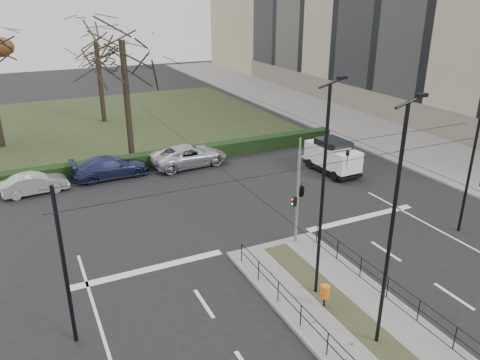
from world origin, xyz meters
The scene contains 18 objects.
ground centered at (0.00, 0.00, 0.00)m, with size 140.00×140.00×0.00m, color black.
median_island centered at (0.00, -2.50, 0.07)m, with size 4.40×15.00×0.14m, color slate.
sidewalk_east centered at (18.00, 22.00, 0.07)m, with size 8.00×90.00×0.14m, color slate.
park centered at (-6.00, 32.00, 0.05)m, with size 38.00×26.00×0.10m, color #243018.
hedge centered at (-6.00, 18.60, 0.50)m, with size 38.00×1.00×1.00m, color black.
apartment_block centered at (27.97, 23.97, 10.39)m, with size 13.09×52.10×21.64m.
median_railing centered at (0.00, -2.60, 0.98)m, with size 4.14×13.24×0.92m.
catenary centered at (0.00, 1.62, 3.42)m, with size 20.00×34.00×6.00m.
traffic_light centered at (1.42, 4.50, 2.92)m, with size 3.24×1.86×4.77m.
litter_bin centered at (-0.59, -0.38, 0.81)m, with size 0.37×0.37×0.94m.
streetlamp_median_near centered at (-0.06, -2.82, 4.57)m, with size 0.73×0.15×8.71m.
streetlamp_median_far centered at (-0.31, 0.57, 4.58)m, with size 0.73×0.15×8.73m.
parked_car_second centered at (-9.97, 16.92, 0.64)m, with size 1.36×3.89×1.28m, color #B7BAC0.
parked_car_third centered at (-5.20, 17.66, 0.73)m, with size 2.05×5.04×1.46m, color #21274D.
parked_car_fourth centered at (0.36, 17.52, 0.76)m, with size 2.53×5.49×1.53m, color #B7BAC0.
white_van centered at (8.78, 12.01, 1.21)m, with size 2.11×4.34×2.31m.
bare_tree_center centered at (-2.83, 32.72, 6.96)m, with size 6.35×6.35×9.84m.
bare_tree_near centered at (-3.18, 20.06, 8.04)m, with size 6.88×6.88×11.39m.
Camera 1 is at (-10.14, -12.61, 11.51)m, focal length 35.00 mm.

